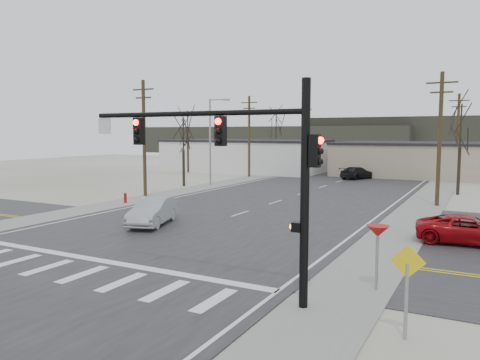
% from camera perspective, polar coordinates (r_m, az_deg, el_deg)
% --- Properties ---
extents(ground, '(140.00, 140.00, 0.00)m').
position_cam_1_polar(ground, '(25.29, -8.57, -6.93)').
color(ground, silver).
rests_on(ground, ground).
extents(main_road, '(18.00, 110.00, 0.05)m').
position_cam_1_polar(main_road, '(38.18, 4.97, -2.53)').
color(main_road, black).
rests_on(main_road, ground).
extents(cross_road, '(90.00, 10.00, 0.04)m').
position_cam_1_polar(cross_road, '(25.29, -8.57, -6.89)').
color(cross_road, black).
rests_on(cross_road, ground).
extents(sidewalk_left, '(3.00, 90.00, 0.06)m').
position_cam_1_polar(sidewalk_left, '(47.49, -4.48, -0.87)').
color(sidewalk_left, gray).
rests_on(sidewalk_left, ground).
extents(sidewalk_right, '(3.00, 90.00, 0.06)m').
position_cam_1_polar(sidewalk_right, '(40.38, 21.84, -2.46)').
color(sidewalk_right, gray).
rests_on(sidewalk_right, ground).
extents(traffic_signal_mast, '(8.95, 0.43, 7.20)m').
position_cam_1_polar(traffic_signal_mast, '(15.24, 1.19, 2.50)').
color(traffic_signal_mast, black).
rests_on(traffic_signal_mast, ground).
extents(fire_hydrant, '(0.24, 0.24, 0.87)m').
position_cam_1_polar(fire_hydrant, '(37.69, -13.81, -2.12)').
color(fire_hydrant, '#A50C0C').
rests_on(fire_hydrant, ground).
extents(yield_sign, '(0.80, 0.80, 2.35)m').
position_cam_1_polar(yield_sign, '(16.96, 16.44, -6.29)').
color(yield_sign, gray).
rests_on(yield_sign, ground).
extents(diamond_sign, '(0.92, 0.10, 2.61)m').
position_cam_1_polar(diamond_sign, '(13.49, 19.68, -11.58)').
color(diamond_sign, gray).
rests_on(diamond_sign, ground).
extents(building_left_far, '(22.30, 12.30, 4.50)m').
position_cam_1_polar(building_left_far, '(67.31, 0.78, 3.02)').
color(building_left_far, silver).
rests_on(building_left_far, ground).
extents(building_right_far, '(26.30, 14.30, 4.30)m').
position_cam_1_polar(building_right_far, '(64.05, 23.72, 2.29)').
color(building_right_far, tan).
rests_on(building_right_far, ground).
extents(upole_left_b, '(2.20, 0.30, 10.00)m').
position_cam_1_polar(upole_left_b, '(41.22, -11.61, 5.25)').
color(upole_left_b, '#44331F').
rests_on(upole_left_b, ground).
extents(upole_left_c, '(2.20, 0.30, 10.00)m').
position_cam_1_polar(upole_left_c, '(58.05, 1.12, 5.50)').
color(upole_left_c, '#44331F').
rests_on(upole_left_c, ground).
extents(upole_left_d, '(2.20, 0.30, 10.00)m').
position_cam_1_polar(upole_left_d, '(76.43, 7.95, 5.53)').
color(upole_left_d, '#44331F').
rests_on(upole_left_d, ground).
extents(upole_right_a, '(2.20, 0.30, 10.00)m').
position_cam_1_polar(upole_right_a, '(37.92, 23.17, 4.86)').
color(upole_right_a, '#44331F').
rests_on(upole_right_a, ground).
extents(upole_right_b, '(2.20, 0.30, 10.00)m').
position_cam_1_polar(upole_right_b, '(59.87, 24.99, 4.97)').
color(upole_right_b, '#44331F').
rests_on(upole_right_b, ground).
extents(streetlight_main, '(2.40, 0.25, 9.00)m').
position_cam_1_polar(streetlight_main, '(48.98, -3.47, 5.27)').
color(streetlight_main, gray).
rests_on(streetlight_main, ground).
extents(tree_left_near, '(3.30, 3.30, 7.35)m').
position_cam_1_polar(tree_left_near, '(48.50, -6.93, 5.40)').
color(tree_left_near, '#2E231C').
rests_on(tree_left_near, ground).
extents(tree_right_mid, '(3.74, 3.74, 8.33)m').
position_cam_1_polar(tree_right_mid, '(45.84, 25.32, 5.74)').
color(tree_right_mid, '#2E231C').
rests_on(tree_right_mid, ground).
extents(tree_left_far, '(3.96, 3.96, 8.82)m').
position_cam_1_polar(tree_left_far, '(71.79, 4.42, 6.39)').
color(tree_left_far, '#2E231C').
rests_on(tree_left_far, ground).
extents(tree_left_mid, '(3.96, 3.96, 8.82)m').
position_cam_1_polar(tree_left_mid, '(65.14, -6.39, 6.43)').
color(tree_left_mid, '#2E231C').
rests_on(tree_left_mid, ground).
extents(hill_left, '(70.00, 18.00, 7.00)m').
position_cam_1_polar(hill_left, '(122.37, 4.02, 4.86)').
color(hill_left, '#333026').
rests_on(hill_left, ground).
extents(sedan_crossing, '(3.10, 5.10, 1.59)m').
position_cam_1_polar(sedan_crossing, '(28.53, -10.59, -3.79)').
color(sedan_crossing, '#A0A5AB').
rests_on(sedan_crossing, main_road).
extents(car_far_a, '(3.63, 5.32, 1.43)m').
position_cam_1_polar(car_far_a, '(57.38, 14.08, 0.86)').
color(car_far_a, black).
rests_on(car_far_a, main_road).
extents(car_far_b, '(2.47, 3.87, 1.23)m').
position_cam_1_polar(car_far_b, '(80.28, 17.65, 2.06)').
color(car_far_b, black).
rests_on(car_far_b, main_road).
extents(car_parked_red, '(5.16, 2.63, 1.40)m').
position_cam_1_polar(car_parked_red, '(25.94, 26.19, -5.50)').
color(car_parked_red, '#9D080E').
rests_on(car_parked_red, parking_lot).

